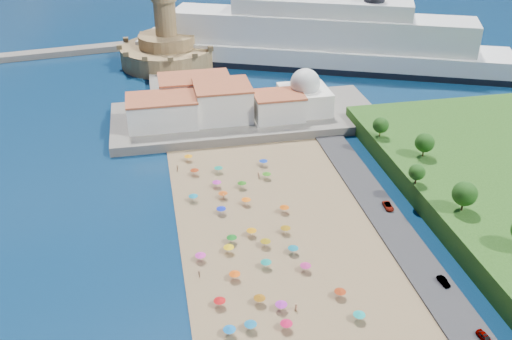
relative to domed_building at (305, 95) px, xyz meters
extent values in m
plane|color=#071938|center=(-30.00, -71.00, -8.97)|extent=(700.00, 700.00, 0.00)
cube|color=#59544C|center=(-20.00, 2.00, -7.47)|extent=(90.00, 36.00, 3.00)
cube|color=#59544C|center=(-42.00, 37.00, -7.77)|extent=(18.00, 70.00, 2.40)
cube|color=silver|center=(-48.00, -2.00, -1.47)|extent=(22.00, 14.00, 9.00)
cube|color=silver|center=(-28.00, 0.00, -0.47)|extent=(18.00, 16.00, 11.00)
cube|color=silver|center=(-10.00, -4.00, -1.97)|extent=(16.00, 12.00, 8.00)
cube|color=silver|center=(-36.00, 12.00, -0.97)|extent=(24.00, 14.00, 10.00)
cube|color=silver|center=(0.00, 0.00, -1.97)|extent=(16.00, 16.00, 8.00)
sphere|color=silver|center=(0.00, 0.00, 4.03)|extent=(10.00, 10.00, 10.00)
cylinder|color=silver|center=(0.00, 0.00, 7.83)|extent=(1.20, 1.20, 1.60)
cylinder|color=#A68653|center=(-42.00, 67.00, -4.97)|extent=(40.00, 40.00, 8.00)
cylinder|color=#A68653|center=(-42.00, 67.00, 1.53)|extent=(24.00, 24.00, 5.00)
cylinder|color=#A68653|center=(-42.00, 67.00, 11.03)|extent=(9.00, 9.00, 14.00)
cube|color=black|center=(21.20, 52.45, -7.71)|extent=(154.32, 81.60, 2.53)
cube|color=white|center=(21.20, 52.45, -4.28)|extent=(153.24, 80.85, 9.38)
cube|color=white|center=(21.20, 52.45, 6.66)|extent=(122.75, 65.07, 12.51)
cube|color=white|center=(21.20, 52.45, 16.04)|extent=(73.00, 41.33, 6.25)
cylinder|color=gray|center=(-36.73, -94.18, -7.72)|extent=(0.07, 0.07, 2.00)
cone|color=#116B9D|center=(-36.73, -94.18, -6.82)|extent=(2.50, 2.50, 0.60)
cylinder|color=gray|center=(-41.94, -23.25, -7.72)|extent=(0.07, 0.07, 2.00)
cone|color=orange|center=(-41.94, -23.25, -6.82)|extent=(2.50, 2.50, 0.60)
cylinder|color=gray|center=(-21.36, -38.14, -7.72)|extent=(0.07, 0.07, 2.00)
cone|color=#2E7B15|center=(-21.36, -38.14, -6.82)|extent=(2.50, 2.50, 0.60)
cylinder|color=gray|center=(-40.91, -94.74, -7.72)|extent=(0.07, 0.07, 2.00)
cone|color=#0D63B2|center=(-40.91, -94.74, -6.82)|extent=(2.50, 2.50, 0.60)
cylinder|color=gray|center=(-29.46, -50.20, -7.72)|extent=(0.07, 0.07, 2.00)
cone|color=orange|center=(-29.46, -50.20, -6.82)|extent=(2.50, 2.50, 0.60)
cylinder|color=gray|center=(-29.91, -95.34, -7.72)|extent=(0.07, 0.07, 2.00)
cone|color=#BC0F3C|center=(-29.91, -95.34, -6.82)|extent=(2.50, 2.50, 0.60)
cylinder|color=gray|center=(-42.81, -45.74, -7.72)|extent=(0.07, 0.07, 2.00)
cone|color=#0F7390|center=(-42.81, -45.74, -6.82)|extent=(2.50, 2.50, 0.60)
cylinder|color=gray|center=(-28.30, -68.82, -7.72)|extent=(0.07, 0.07, 2.00)
cone|color=#8A6E0C|center=(-28.30, -68.82, -6.82)|extent=(2.50, 2.50, 0.60)
cylinder|color=gray|center=(-35.80, -65.80, -7.72)|extent=(0.07, 0.07, 2.00)
cone|color=#116218|center=(-35.80, -65.80, -6.82)|extent=(2.50, 2.50, 0.60)
cylinder|color=gray|center=(-29.82, -76.35, -7.72)|extent=(0.07, 0.07, 2.00)
cone|color=#0E8477|center=(-29.82, -76.35, -6.82)|extent=(2.50, 2.50, 0.60)
cylinder|color=gray|center=(-20.69, -30.49, -7.72)|extent=(0.07, 0.07, 2.00)
cone|color=#0D30A9|center=(-20.69, -30.49, -6.82)|extent=(2.50, 2.50, 0.60)
cylinder|color=gray|center=(-22.46, -64.59, -7.72)|extent=(0.07, 0.07, 2.00)
cone|color=#8B620C|center=(-22.46, -64.59, -6.82)|extent=(2.50, 2.50, 0.60)
cylinder|color=gray|center=(-21.57, -79.22, -7.72)|extent=(0.07, 0.07, 2.00)
cone|color=#B0256E|center=(-21.57, -79.22, -6.82)|extent=(2.50, 2.50, 0.60)
cylinder|color=gray|center=(-36.46, -53.17, -7.72)|extent=(0.07, 0.07, 2.00)
cone|color=#0E20B6|center=(-36.46, -53.17, -6.82)|extent=(2.50, 2.50, 0.60)
cylinder|color=gray|center=(-15.33, -95.86, -7.72)|extent=(0.07, 0.07, 2.00)
cone|color=#0F908B|center=(-15.33, -95.86, -6.82)|extent=(2.50, 2.50, 0.60)
cylinder|color=gray|center=(-34.18, -32.03, -7.72)|extent=(0.07, 0.07, 2.00)
cone|color=#0D7F65|center=(-34.18, -32.03, -6.82)|extent=(2.50, 2.50, 0.60)
cylinder|color=gray|center=(-41.63, -86.54, -7.72)|extent=(0.07, 0.07, 2.00)
cone|color=#B20E11|center=(-41.63, -86.54, -6.82)|extent=(2.50, 2.50, 0.60)
cylinder|color=gray|center=(-22.66, -72.60, -7.72)|extent=(0.07, 0.07, 2.00)
cone|color=#0E6A84|center=(-22.66, -72.60, -6.82)|extent=(2.50, 2.50, 0.60)
cylinder|color=gray|center=(-20.57, -55.73, -7.72)|extent=(0.07, 0.07, 2.00)
cone|color=#D05109|center=(-20.57, -55.73, -6.82)|extent=(2.50, 2.50, 0.60)
cylinder|color=gray|center=(-35.72, -39.90, -7.72)|extent=(0.07, 0.07, 2.00)
cone|color=#B426A3|center=(-35.72, -39.90, -6.82)|extent=(2.50, 2.50, 0.60)
cylinder|color=gray|center=(-34.92, -45.91, -7.72)|extent=(0.07, 0.07, 2.00)
cone|color=#C64E0F|center=(-34.92, -45.91, -6.82)|extent=(2.50, 2.50, 0.60)
cylinder|color=gray|center=(-41.03, -32.03, -7.72)|extent=(0.07, 0.07, 2.00)
cone|color=maroon|center=(-41.03, -32.03, -6.82)|extent=(2.50, 2.50, 0.60)
cylinder|color=gray|center=(-29.08, -41.72, -7.72)|extent=(0.07, 0.07, 2.00)
cone|color=#216812|center=(-29.08, -41.72, -6.82)|extent=(2.50, 2.50, 0.60)
cylinder|color=gray|center=(-37.27, -78.94, -7.72)|extent=(0.07, 0.07, 2.00)
cone|color=#DF4D09|center=(-37.27, -78.94, -6.82)|extent=(2.50, 2.50, 0.60)
cylinder|color=gray|center=(-30.71, -63.99, -7.72)|extent=(0.07, 0.07, 2.00)
cone|color=orange|center=(-30.71, -63.99, -6.82)|extent=(2.50, 2.50, 0.60)
cylinder|color=gray|center=(-37.06, -69.39, -7.72)|extent=(0.07, 0.07, 2.00)
cone|color=gold|center=(-37.06, -69.39, -6.82)|extent=(2.50, 2.50, 0.60)
cylinder|color=gray|center=(-43.76, -71.09, -7.72)|extent=(0.07, 0.07, 2.00)
cone|color=#C82A9F|center=(-43.76, -71.09, -6.82)|extent=(2.50, 2.50, 0.60)
cylinder|color=gray|center=(-16.85, -88.73, -7.72)|extent=(0.07, 0.07, 2.00)
cone|color=#952C0D|center=(-16.85, -88.73, -6.82)|extent=(2.50, 2.50, 0.60)
cylinder|color=gray|center=(-33.56, -87.38, -7.72)|extent=(0.07, 0.07, 2.00)
cone|color=#86500C|center=(-33.56, -87.38, -6.82)|extent=(2.50, 2.50, 0.60)
cylinder|color=gray|center=(-29.66, -90.05, -7.72)|extent=(0.07, 0.07, 2.00)
cone|color=purple|center=(-29.66, -90.05, -6.82)|extent=(2.50, 2.50, 0.60)
imported|color=tan|center=(-23.46, -36.89, -7.83)|extent=(1.08, 1.33, 1.79)
imported|color=tan|center=(-45.67, -28.37, -7.81)|extent=(0.64, 1.14, 1.83)
imported|color=tan|center=(-34.91, -46.79, -7.79)|extent=(0.89, 1.04, 1.86)
imported|color=tan|center=(-26.72, -90.66, -7.86)|extent=(0.94, 0.70, 1.73)
imported|color=tan|center=(-44.76, -76.62, -7.89)|extent=(0.78, 0.92, 1.66)
imported|color=gray|center=(6.00, -59.53, -7.66)|extent=(2.33, 4.54, 1.23)
imported|color=gray|center=(6.00, -105.73, -7.60)|extent=(2.13, 4.12, 1.34)
imported|color=gray|center=(6.00, -89.40, -7.67)|extent=(1.66, 3.76, 1.20)
cylinder|color=#382314|center=(19.10, -71.36, -1.32)|extent=(0.50, 0.50, 3.31)
sphere|color=#14380F|center=(19.10, -71.36, 1.66)|extent=(5.96, 5.96, 5.96)
cylinder|color=#382314|center=(13.74, -57.47, -1.78)|extent=(0.50, 0.50, 2.39)
sphere|color=#14380F|center=(13.74, -57.47, 0.37)|extent=(4.29, 4.29, 4.29)
cylinder|color=#382314|center=(22.29, -43.91, -1.46)|extent=(0.50, 0.50, 3.02)
sphere|color=#14380F|center=(22.29, -43.91, 1.25)|extent=(5.44, 5.44, 5.44)
cylinder|color=#382314|center=(15.18, -29.61, -1.64)|extent=(0.50, 0.50, 2.67)
sphere|color=#14380F|center=(15.18, -29.61, 0.77)|extent=(4.81, 4.81, 4.81)
camera|label=1|loc=(-51.53, -173.47, 72.47)|focal=40.00mm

